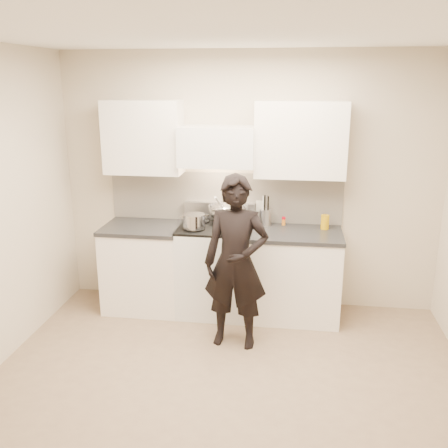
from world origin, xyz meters
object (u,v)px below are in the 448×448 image
object	(u,v)px
wok	(228,211)
person	(236,263)
stove	(216,269)
utensil_crock	(265,216)
counter_right	(295,274)

from	to	relation	value
wok	person	bearing A→B (deg)	-77.35
stove	utensil_crock	size ratio (longest dim) A/B	3.02
stove	utensil_crock	bearing A→B (deg)	22.11
utensil_crock	counter_right	bearing A→B (deg)	-31.29
counter_right	utensil_crock	bearing A→B (deg)	148.71
person	counter_right	bearing A→B (deg)	54.83
wok	utensil_crock	bearing A→B (deg)	8.42
stove	counter_right	distance (m)	0.83
stove	wok	world-z (taller)	wok
stove	person	size ratio (longest dim) A/B	0.60
stove	utensil_crock	distance (m)	0.76
utensil_crock	stove	bearing A→B (deg)	-157.89
stove	counter_right	world-z (taller)	stove
counter_right	person	xyz separation A→B (m)	(-0.54, -0.67, 0.34)
wok	utensil_crock	xyz separation A→B (m)	(0.39, 0.06, -0.05)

